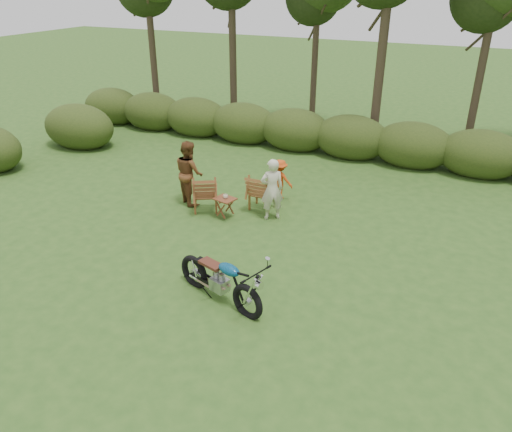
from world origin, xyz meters
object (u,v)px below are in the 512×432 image
at_px(child, 280,198).
at_px(side_table, 225,208).
at_px(motorcycle, 220,299).
at_px(lawn_chair_right, 262,208).
at_px(lawn_chair_left, 206,210).
at_px(cup, 226,196).
at_px(adult_b, 191,202).
at_px(adult_a, 272,218).

bearing_deg(child, side_table, 68.68).
bearing_deg(motorcycle, lawn_chair_right, 121.15).
bearing_deg(side_table, lawn_chair_left, 165.48).
relative_size(cup, child, 0.11).
bearing_deg(cup, adult_b, 161.79).
height_order(motorcycle, adult_b, adult_b).
distance_m(lawn_chair_right, adult_b, 1.96).
distance_m(lawn_chair_right, child, 0.82).
bearing_deg(lawn_chair_left, adult_a, 159.71).
relative_size(lawn_chair_left, cup, 8.15).
bearing_deg(motorcycle, side_table, 134.46).
xyz_separation_m(lawn_chair_right, lawn_chair_left, (-1.28, -0.72, 0.00)).
relative_size(motorcycle, cup, 16.60).
height_order(adult_a, child, adult_a).
bearing_deg(cup, child, 65.69).
distance_m(lawn_chair_right, adult_a, 0.63).
height_order(motorcycle, cup, cup).
xyz_separation_m(adult_a, adult_b, (-2.36, -0.02, 0.00)).
height_order(adult_b, child, adult_b).
bearing_deg(adult_a, adult_b, -35.89).
relative_size(lawn_chair_right, adult_b, 0.57).
relative_size(adult_b, child, 1.54).
xyz_separation_m(cup, adult_b, (-1.30, 0.43, -0.58)).
height_order(motorcycle, side_table, motorcycle).
bearing_deg(lawn_chair_right, cup, 55.70).
distance_m(motorcycle, side_table, 3.51).
relative_size(motorcycle, adult_a, 1.29).
distance_m(cup, adult_b, 1.49).
bearing_deg(child, adult_a, 106.74).
xyz_separation_m(side_table, child, (0.77, 1.70, -0.27)).
bearing_deg(motorcycle, child, 117.17).
height_order(motorcycle, adult_a, adult_a).
height_order(lawn_chair_right, lawn_chair_left, lawn_chair_left).
bearing_deg(side_table, lawn_chair_right, 55.45).
relative_size(adult_a, child, 1.42).
bearing_deg(adult_a, side_table, -12.90).
relative_size(cup, adult_b, 0.07).
height_order(lawn_chair_left, side_table, side_table).
distance_m(lawn_chair_left, side_table, 0.74).
relative_size(lawn_chair_left, child, 0.90).
bearing_deg(lawn_chair_left, side_table, 135.62).
height_order(lawn_chair_right, adult_a, adult_a).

